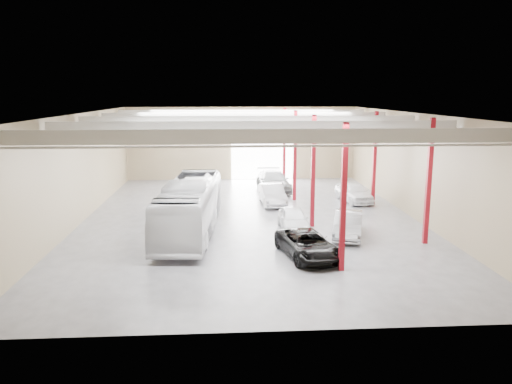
{
  "coord_description": "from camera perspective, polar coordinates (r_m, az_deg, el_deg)",
  "views": [
    {
      "loc": [
        -1.69,
        -32.26,
        8.27
      ],
      "look_at": [
        0.27,
        -1.7,
        2.2
      ],
      "focal_mm": 35.0,
      "sensor_mm": 36.0,
      "label": 1
    }
  ],
  "objects": [
    {
      "name": "depot_shell",
      "position": [
        32.96,
        -0.48,
        5.48
      ],
      "size": [
        22.12,
        32.12,
        7.06
      ],
      "color": "#504F55",
      "rests_on": "ground"
    },
    {
      "name": "car_row_a",
      "position": [
        30.7,
        4.29,
        -3.09
      ],
      "size": [
        1.69,
        4.13,
        1.4
      ],
      "primitive_type": "imported",
      "rotation": [
        0.0,
        0.0,
        0.01
      ],
      "color": "silver",
      "rests_on": "ground"
    },
    {
      "name": "black_sedan",
      "position": [
        25.76,
        5.89,
        -5.99
      ],
      "size": [
        3.21,
        5.24,
        1.36
      ],
      "primitive_type": "imported",
      "rotation": [
        0.0,
        0.0,
        0.21
      ],
      "color": "black",
      "rests_on": "ground"
    },
    {
      "name": "car_right_far",
      "position": [
        39.32,
        11.12,
        -0.02
      ],
      "size": [
        2.42,
        4.66,
        1.51
      ],
      "primitive_type": "imported",
      "rotation": [
        0.0,
        0.0,
        0.15
      ],
      "color": "white",
      "rests_on": "ground"
    },
    {
      "name": "car_row_b",
      "position": [
        37.69,
        1.87,
        -0.29
      ],
      "size": [
        1.92,
        4.69,
        1.51
      ],
      "primitive_type": "imported",
      "rotation": [
        0.0,
        0.0,
        0.07
      ],
      "color": "silver",
      "rests_on": "ground"
    },
    {
      "name": "car_right_near",
      "position": [
        29.68,
        10.5,
        -3.68
      ],
      "size": [
        2.76,
        4.74,
        1.48
      ],
      "primitive_type": "imported",
      "rotation": [
        0.0,
        0.0,
        -0.29
      ],
      "color": "#ACADB1",
      "rests_on": "ground"
    },
    {
      "name": "car_row_c",
      "position": [
        42.82,
        2.0,
        1.24
      ],
      "size": [
        2.84,
        6.08,
        1.72
      ],
      "primitive_type": "imported",
      "rotation": [
        0.0,
        0.0,
        0.08
      ],
      "color": "slate",
      "rests_on": "ground"
    },
    {
      "name": "coach_bus",
      "position": [
        29.88,
        -7.55,
        -1.73
      ],
      "size": [
        3.6,
        11.86,
        3.26
      ],
      "primitive_type": "imported",
      "rotation": [
        0.0,
        0.0,
        -0.07
      ],
      "color": "silver",
      "rests_on": "ground"
    }
  ]
}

